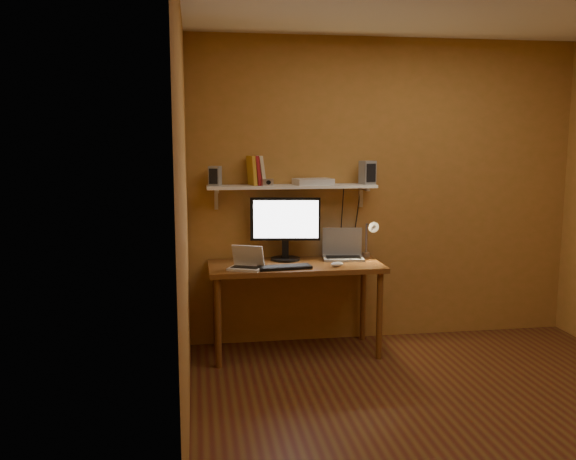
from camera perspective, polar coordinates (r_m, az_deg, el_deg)
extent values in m
cube|color=#563516|center=(4.24, 15.50, -16.36)|extent=(3.40, 3.20, 0.02)
cube|color=#A96D33|center=(5.38, 9.03, 3.60)|extent=(3.40, 0.02, 2.60)
cube|color=#A96D33|center=(3.52, -9.86, 1.03)|extent=(0.02, 3.20, 2.60)
cube|color=brown|center=(4.94, 0.71, -3.40)|extent=(1.40, 0.60, 0.04)
cylinder|color=brown|center=(4.74, -6.55, -8.66)|extent=(0.05, 0.05, 0.71)
cylinder|color=brown|center=(4.95, 8.56, -7.95)|extent=(0.05, 0.05, 0.71)
cylinder|color=brown|center=(5.20, -6.76, -7.11)|extent=(0.05, 0.05, 0.71)
cylinder|color=brown|center=(5.40, 7.04, -6.54)|extent=(0.05, 0.05, 0.71)
cube|color=white|center=(5.04, 0.37, 4.09)|extent=(1.40, 0.25, 0.02)
cube|color=silver|center=(5.10, -6.74, 2.93)|extent=(0.03, 0.03, 0.18)
cube|color=silver|center=(5.29, 6.83, 3.13)|extent=(0.03, 0.03, 0.18)
cylinder|color=black|center=(5.09, -0.25, -2.72)|extent=(0.28, 0.28, 0.02)
cube|color=black|center=(5.07, -0.25, -1.71)|extent=(0.06, 0.05, 0.18)
cube|color=black|center=(5.04, -0.26, 1.03)|extent=(0.58, 0.12, 0.36)
cube|color=white|center=(5.02, -0.22, 1.01)|extent=(0.53, 0.08, 0.31)
cube|color=gray|center=(5.13, 5.19, -2.65)|extent=(0.36, 0.28, 0.02)
cube|color=black|center=(5.13, 5.19, -2.53)|extent=(0.30, 0.17, 0.00)
cube|color=gray|center=(5.21, 5.09, -1.06)|extent=(0.34, 0.08, 0.24)
cube|color=#152341|center=(5.21, 5.09, -1.06)|extent=(0.30, 0.06, 0.20)
cube|color=silver|center=(4.72, -3.99, -3.62)|extent=(0.30, 0.26, 0.02)
cube|color=black|center=(4.72, -3.99, -3.49)|extent=(0.23, 0.18, 0.00)
cube|color=silver|center=(4.76, -3.75, -2.39)|extent=(0.26, 0.17, 0.17)
cube|color=black|center=(4.76, -3.75, -2.39)|extent=(0.22, 0.14, 0.14)
cube|color=black|center=(4.75, -0.32, -3.51)|extent=(0.43, 0.18, 0.02)
ellipsoid|color=silver|center=(4.84, 4.61, -3.20)|extent=(0.12, 0.10, 0.04)
cube|color=silver|center=(5.32, 7.32, -2.52)|extent=(0.05, 0.06, 0.08)
cylinder|color=silver|center=(5.29, 7.35, -0.92)|extent=(0.02, 0.02, 0.28)
cylinder|color=silver|center=(5.19, 7.63, 0.46)|extent=(0.01, 0.16, 0.01)
cone|color=silver|center=(5.12, 7.88, 0.33)|extent=(0.09, 0.09, 0.09)
sphere|color=#FFE0A5|center=(5.10, 7.94, 0.30)|extent=(0.04, 0.04, 0.04)
cube|color=gray|center=(4.99, -6.85, 5.04)|extent=(0.11, 0.11, 0.16)
cube|color=gray|center=(5.16, 7.44, 5.35)|extent=(0.14, 0.14, 0.20)
cube|color=gold|center=(5.01, -3.41, 5.57)|extent=(0.08, 0.17, 0.24)
cube|color=maroon|center=(5.01, -3.03, 5.58)|extent=(0.09, 0.17, 0.24)
cube|color=#C1B598|center=(5.02, -2.64, 5.58)|extent=(0.10, 0.17, 0.24)
cube|color=silver|center=(4.96, -1.93, 4.49)|extent=(0.10, 0.06, 0.06)
cylinder|color=black|center=(4.94, -1.91, 4.48)|extent=(0.04, 0.03, 0.03)
cube|color=silver|center=(5.08, 2.36, 4.55)|extent=(0.34, 0.25, 0.05)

